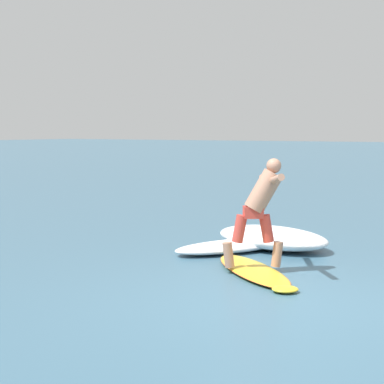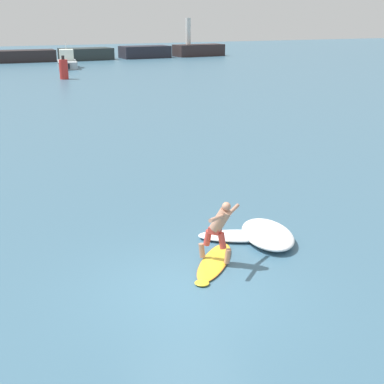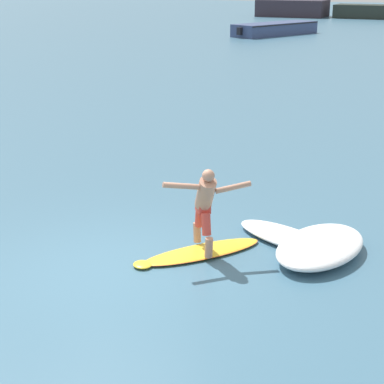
{
  "view_description": "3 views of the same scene",
  "coord_description": "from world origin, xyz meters",
  "px_view_note": "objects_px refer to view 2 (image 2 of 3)",
  "views": [
    {
      "loc": [
        -6.52,
        -3.12,
        1.94
      ],
      "look_at": [
        1.65,
        2.28,
        1.0
      ],
      "focal_mm": 60.0,
      "sensor_mm": 36.0,
      "label": 1
    },
    {
      "loc": [
        -4.13,
        -9.18,
        5.53
      ],
      "look_at": [
        1.34,
        2.69,
        1.2
      ],
      "focal_mm": 50.0,
      "sensor_mm": 36.0,
      "label": 2
    },
    {
      "loc": [
        4.49,
        -8.34,
        4.48
      ],
      "look_at": [
        0.63,
        1.67,
        0.81
      ],
      "focal_mm": 60.0,
      "sensor_mm": 36.0,
      "label": 3
    }
  ],
  "objects_px": {
    "surfboard": "(214,262)",
    "channel_marker_buoy": "(64,69)",
    "surfer": "(219,226)",
    "fishing_boat_near_jetty": "(67,62)"
  },
  "relations": [
    {
      "from": "surfboard",
      "to": "channel_marker_buoy",
      "type": "bearing_deg",
      "value": 82.95
    },
    {
      "from": "surfer",
      "to": "fishing_boat_near_jetty",
      "type": "distance_m",
      "value": 51.25
    },
    {
      "from": "surfboard",
      "to": "surfer",
      "type": "bearing_deg",
      "value": -30.28
    },
    {
      "from": "surfboard",
      "to": "channel_marker_buoy",
      "type": "distance_m",
      "value": 40.17
    },
    {
      "from": "channel_marker_buoy",
      "to": "fishing_boat_near_jetty",
      "type": "bearing_deg",
      "value": 76.39
    },
    {
      "from": "surfer",
      "to": "channel_marker_buoy",
      "type": "distance_m",
      "value": 40.2
    },
    {
      "from": "surfboard",
      "to": "fishing_boat_near_jetty",
      "type": "xyz_separation_m",
      "value": [
        7.54,
        50.65,
        0.63
      ]
    },
    {
      "from": "surfer",
      "to": "fishing_boat_near_jetty",
      "type": "height_order",
      "value": "fishing_boat_near_jetty"
    },
    {
      "from": "surfboard",
      "to": "channel_marker_buoy",
      "type": "xyz_separation_m",
      "value": [
        4.93,
        39.85,
        0.85
      ]
    },
    {
      "from": "surfboard",
      "to": "surfer",
      "type": "height_order",
      "value": "surfer"
    }
  ]
}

